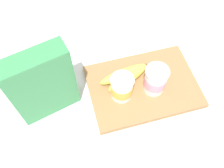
% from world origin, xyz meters
% --- Properties ---
extents(ground_plane, '(2.40, 2.40, 0.00)m').
position_xyz_m(ground_plane, '(0.00, 0.00, 0.00)').
color(ground_plane, silver).
extents(cutting_board, '(0.35, 0.24, 0.02)m').
position_xyz_m(cutting_board, '(0.00, 0.00, 0.01)').
color(cutting_board, olive).
rests_on(cutting_board, ground_plane).
extents(cereal_box, '(0.18, 0.10, 0.25)m').
position_xyz_m(cereal_box, '(0.30, -0.02, 0.12)').
color(cereal_box, '#38844C').
rests_on(cereal_box, ground_plane).
extents(yogurt_cup_front, '(0.07, 0.07, 0.10)m').
position_xyz_m(yogurt_cup_front, '(-0.03, 0.02, 0.07)').
color(yogurt_cup_front, white).
rests_on(yogurt_cup_front, cutting_board).
extents(yogurt_cup_back, '(0.07, 0.07, 0.09)m').
position_xyz_m(yogurt_cup_back, '(0.08, 0.01, 0.06)').
color(yogurt_cup_back, white).
rests_on(yogurt_cup_back, cutting_board).
extents(banana_bunch, '(0.17, 0.10, 0.04)m').
position_xyz_m(banana_bunch, '(0.05, -0.04, 0.04)').
color(banana_bunch, '#E7D349').
rests_on(banana_bunch, cutting_board).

